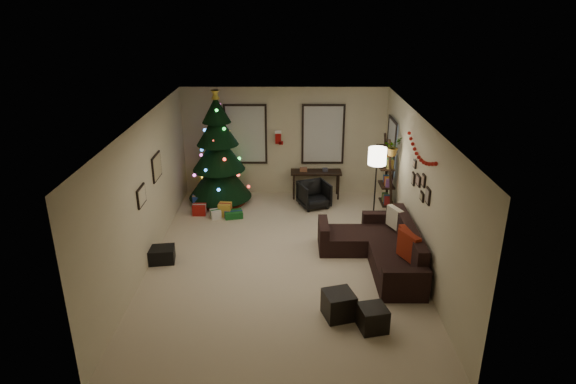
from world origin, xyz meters
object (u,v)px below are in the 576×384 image
at_px(sofa, 381,249).
at_px(desk, 316,174).
at_px(bookshelf, 387,179).
at_px(christmas_tree, 219,156).
at_px(desk_chair, 314,195).

relative_size(sofa, desk, 2.00).
distance_m(desk, bookshelf, 2.01).
bearing_deg(sofa, christmas_tree, 139.05).
bearing_deg(desk_chair, desk, 61.98).
height_order(christmas_tree, desk_chair, christmas_tree).
xyz_separation_m(sofa, desk_chair, (-1.15, 2.65, 0.04)).
xyz_separation_m(christmas_tree, desk_chair, (2.27, -0.32, -0.86)).
relative_size(christmas_tree, sofa, 1.13).
distance_m(desk, desk_chair, 0.71).
distance_m(christmas_tree, sofa, 4.63).
bearing_deg(bookshelf, christmas_tree, 166.21).
height_order(christmas_tree, sofa, christmas_tree).
relative_size(christmas_tree, bookshelf, 1.48).
distance_m(christmas_tree, desk_chair, 2.45).
bearing_deg(bookshelf, sofa, -102.07).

